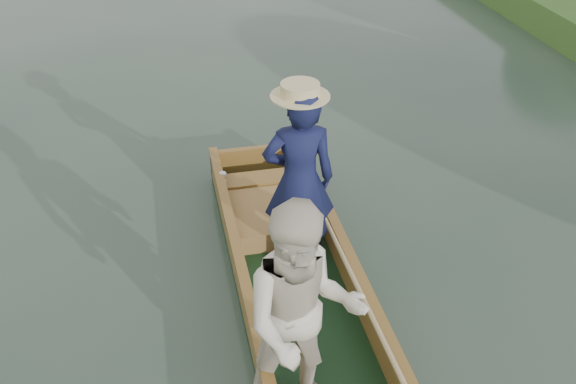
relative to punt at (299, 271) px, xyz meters
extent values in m
plane|color=#283D30|center=(0.09, 0.25, -0.72)|extent=(120.00, 120.00, 0.00)
cube|color=black|center=(0.09, 0.25, -0.68)|extent=(1.10, 5.00, 0.08)
cube|color=brown|center=(-0.42, 0.25, -0.48)|extent=(0.08, 5.00, 0.32)
cube|color=brown|center=(0.60, 0.25, -0.48)|extent=(0.08, 5.00, 0.32)
cube|color=brown|center=(0.09, 2.71, -0.48)|extent=(1.10, 0.08, 0.32)
cube|color=brown|center=(-0.42, 0.25, -0.30)|extent=(0.10, 5.00, 0.04)
cube|color=brown|center=(0.60, 0.25, -0.30)|extent=(0.10, 5.00, 0.04)
cube|color=brown|center=(0.09, 2.15, -0.42)|extent=(0.94, 0.30, 0.05)
imported|color=#13173D|center=(0.21, 0.91, 0.29)|extent=(0.72, 0.50, 1.87)
cylinder|color=beige|center=(0.21, 0.91, 1.19)|extent=(0.52, 0.52, 0.12)
imported|color=beige|center=(-0.17, -0.85, 0.30)|extent=(0.96, 0.77, 1.88)
cube|color=#AE6238|center=(0.00, 1.54, -0.53)|extent=(0.85, 0.90, 0.22)
sphere|color=tan|center=(0.24, 1.44, -0.33)|extent=(0.17, 0.17, 0.17)
sphere|color=tan|center=(0.24, 1.43, -0.20)|extent=(0.13, 0.13, 0.13)
sphere|color=tan|center=(0.20, 1.43, -0.14)|extent=(0.05, 0.05, 0.05)
sphere|color=tan|center=(0.29, 1.43, -0.14)|extent=(0.05, 0.05, 0.05)
sphere|color=tan|center=(0.24, 1.38, -0.21)|extent=(0.05, 0.05, 0.05)
sphere|color=tan|center=(0.17, 1.42, -0.30)|extent=(0.06, 0.06, 0.06)
sphere|color=tan|center=(0.32, 1.42, -0.30)|extent=(0.06, 0.06, 0.06)
sphere|color=tan|center=(0.20, 1.41, -0.40)|extent=(0.07, 0.07, 0.07)
sphere|color=tan|center=(0.29, 1.41, -0.40)|extent=(0.07, 0.07, 0.07)
cylinder|color=silver|center=(-0.38, 2.15, -0.39)|extent=(0.07, 0.07, 0.01)
cylinder|color=silver|center=(-0.38, 2.15, -0.35)|extent=(0.01, 0.01, 0.08)
ellipsoid|color=silver|center=(-0.38, 2.15, -0.30)|extent=(0.09, 0.09, 0.05)
cylinder|color=tan|center=(0.52, 0.00, -0.26)|extent=(0.04, 4.61, 0.20)
camera|label=1|loc=(-0.96, -3.98, 3.48)|focal=40.00mm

